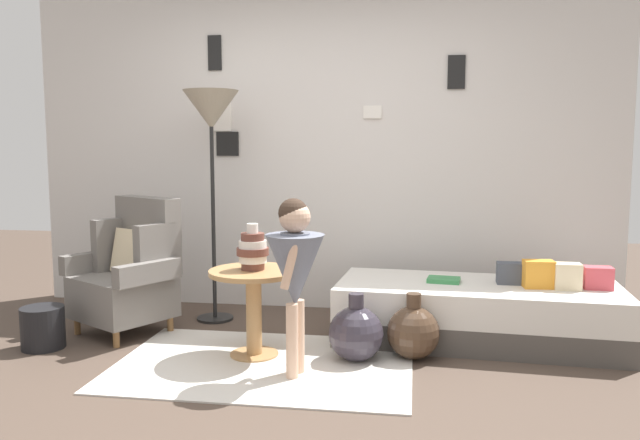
% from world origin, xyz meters
% --- Properties ---
extents(ground_plane, '(12.00, 12.00, 0.00)m').
position_xyz_m(ground_plane, '(0.00, 0.00, 0.00)').
color(ground_plane, '#4C3D33').
extents(gallery_wall, '(4.80, 0.12, 2.60)m').
position_xyz_m(gallery_wall, '(-0.00, 1.95, 1.30)').
color(gallery_wall, silver).
rests_on(gallery_wall, ground).
extents(rug, '(1.81, 1.24, 0.01)m').
position_xyz_m(rug, '(-0.13, 0.48, 0.01)').
color(rug, silver).
rests_on(rug, ground).
extents(armchair, '(0.90, 0.83, 0.97)m').
position_xyz_m(armchair, '(-1.25, 1.03, 0.44)').
color(armchair, olive).
rests_on(armchair, ground).
extents(daybed, '(1.95, 0.93, 0.40)m').
position_xyz_m(daybed, '(1.21, 1.17, 0.20)').
color(daybed, '#4C4742').
rests_on(daybed, ground).
extents(pillow_head, '(0.19, 0.13, 0.15)m').
position_xyz_m(pillow_head, '(1.98, 1.14, 0.47)').
color(pillow_head, '#D64C56').
rests_on(pillow_head, daybed).
extents(pillow_mid, '(0.17, 0.12, 0.17)m').
position_xyz_m(pillow_mid, '(1.78, 1.10, 0.49)').
color(pillow_mid, beige).
rests_on(pillow_mid, daybed).
extents(pillow_back, '(0.20, 0.13, 0.19)m').
position_xyz_m(pillow_back, '(1.60, 1.12, 0.49)').
color(pillow_back, orange).
rests_on(pillow_back, daybed).
extents(pillow_extra, '(0.20, 0.13, 0.15)m').
position_xyz_m(pillow_extra, '(1.44, 1.22, 0.47)').
color(pillow_extra, '#474C56').
rests_on(pillow_extra, daybed).
extents(side_table, '(0.57, 0.57, 0.56)m').
position_xyz_m(side_table, '(-0.23, 0.63, 0.40)').
color(side_table, tan).
rests_on(side_table, ground).
extents(vase_striped, '(0.20, 0.20, 0.29)m').
position_xyz_m(vase_striped, '(-0.23, 0.63, 0.69)').
color(vase_striped, brown).
rests_on(vase_striped, side_table).
extents(floor_lamp, '(0.42, 0.42, 1.76)m').
position_xyz_m(floor_lamp, '(-0.75, 1.42, 1.54)').
color(floor_lamp, black).
rests_on(floor_lamp, ground).
extents(person_child, '(0.34, 0.34, 1.05)m').
position_xyz_m(person_child, '(0.10, 0.32, 0.66)').
color(person_child, '#D8AD8E').
rests_on(person_child, ground).
extents(book_on_daybed, '(0.24, 0.19, 0.03)m').
position_xyz_m(book_on_daybed, '(0.98, 1.20, 0.42)').
color(book_on_daybed, '#3B8B4E').
rests_on(book_on_daybed, daybed).
extents(demijohn_near, '(0.35, 0.35, 0.43)m').
position_xyz_m(demijohn_near, '(0.43, 0.64, 0.18)').
color(demijohn_near, '#332D38').
rests_on(demijohn_near, ground).
extents(demijohn_far, '(0.34, 0.34, 0.42)m').
position_xyz_m(demijohn_far, '(0.78, 0.74, 0.17)').
color(demijohn_far, '#473323').
rests_on(demijohn_far, ground).
extents(magazine_basket, '(0.28, 0.28, 0.28)m').
position_xyz_m(magazine_basket, '(-1.66, 0.57, 0.14)').
color(magazine_basket, black).
rests_on(magazine_basket, ground).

